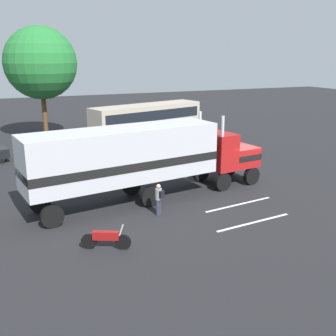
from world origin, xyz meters
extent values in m
plane|color=#232326|center=(0.00, 0.00, 0.00)|extent=(120.00, 120.00, 0.00)
cube|color=silver|center=(-2.36, -3.50, 0.01)|extent=(4.39, 0.69, 0.01)
cube|color=silver|center=(-3.04, -5.86, 0.01)|extent=(4.39, 0.59, 0.01)
cube|color=#B21919|center=(-0.12, 0.27, 1.70)|extent=(2.13, 2.73, 1.20)
cube|color=#B21919|center=(-1.71, 0.05, 2.20)|extent=(1.74, 2.67, 2.20)
cube|color=silver|center=(0.81, 0.40, 1.70)|extent=(0.37, 2.09, 1.08)
cube|color=black|center=(-0.12, 0.27, 1.76)|extent=(2.14, 2.77, 0.36)
cylinder|color=silver|center=(-2.41, 1.06, 2.80)|extent=(0.18, 0.18, 3.40)
cylinder|color=silver|center=(-2.10, -1.12, 2.80)|extent=(0.18, 0.18, 3.40)
cube|color=silver|center=(-8.00, -0.84, 2.75)|extent=(10.76, 4.04, 2.80)
cube|color=black|center=(-8.00, -0.84, 2.33)|extent=(10.77, 4.08, 0.44)
cylinder|color=silver|center=(-1.47, 1.39, 0.95)|extent=(1.38, 0.82, 0.64)
cylinder|color=black|center=(0.02, 1.40, 0.55)|extent=(1.13, 0.45, 1.10)
cylinder|color=black|center=(0.33, -0.78, 0.55)|extent=(1.13, 0.45, 1.10)
cylinder|color=black|center=(-2.26, 1.08, 0.55)|extent=(1.13, 0.45, 1.10)
cylinder|color=black|center=(-1.95, -1.10, 0.55)|extent=(1.13, 0.45, 1.10)
cylinder|color=black|center=(-7.16, 0.39, 0.55)|extent=(1.13, 0.45, 1.10)
cylinder|color=black|center=(-6.85, -1.79, 0.55)|extent=(1.13, 0.45, 1.10)
cylinder|color=black|center=(-12.36, -0.35, 0.55)|extent=(1.13, 0.45, 1.10)
cylinder|color=black|center=(-12.05, -2.53, 0.55)|extent=(1.13, 0.45, 1.10)
cylinder|color=#2D3347|center=(-6.96, -3.12, 0.41)|extent=(0.18, 0.18, 0.82)
cylinder|color=#2D3347|center=(-6.82, -3.04, 0.41)|extent=(0.18, 0.18, 0.82)
cylinder|color=gray|center=(-6.89, -3.08, 1.11)|extent=(0.34, 0.34, 0.58)
sphere|color=tan|center=(-6.89, -3.08, 1.51)|extent=(0.23, 0.23, 0.23)
cube|color=black|center=(-6.79, -3.25, 1.14)|extent=(0.31, 0.27, 0.36)
cube|color=#BFB29E|center=(-0.96, 14.22, 1.95)|extent=(11.28, 5.44, 2.90)
cube|color=black|center=(-0.96, 14.22, 2.53)|extent=(10.65, 5.30, 0.90)
cylinder|color=black|center=(2.69, 16.42, 0.50)|extent=(1.04, 0.54, 1.00)
cylinder|color=black|center=(3.30, 14.25, 0.50)|extent=(1.04, 0.54, 1.00)
cylinder|color=black|center=(-4.82, 14.30, 0.50)|extent=(1.04, 0.54, 1.00)
cylinder|color=black|center=(-4.21, 12.14, 0.50)|extent=(1.04, 0.54, 1.00)
cylinder|color=black|center=(-13.90, 10.91, 0.32)|extent=(0.67, 0.35, 0.64)
cylinder|color=black|center=(-9.69, -6.02, 0.33)|extent=(0.64, 0.38, 0.66)
cylinder|color=black|center=(-10.99, -5.37, 0.33)|extent=(0.64, 0.38, 0.66)
cube|color=maroon|center=(-10.34, -5.69, 0.61)|extent=(1.09, 0.70, 0.36)
cylinder|color=silver|center=(-9.78, -5.97, 0.78)|extent=(0.28, 0.19, 0.69)
cylinder|color=brown|center=(-9.50, 18.94, 2.39)|extent=(0.44, 0.44, 4.78)
sphere|color=#257833|center=(-9.50, 18.94, 7.09)|extent=(6.60, 6.60, 6.60)
camera|label=1|loc=(-14.16, -20.92, 7.88)|focal=43.48mm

